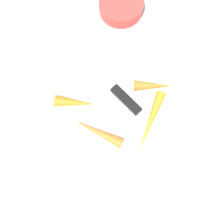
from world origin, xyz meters
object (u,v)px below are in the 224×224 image
object	(u,v)px
small_bowl	(121,6)
carrot_long	(97,132)
carrot_short	(154,86)
knife	(122,96)
cutting_board	(112,113)
carrot_longest	(150,122)
carrot_shortest	(75,103)

from	to	relation	value
small_bowl	carrot_long	bearing A→B (deg)	7.62
carrot_short	knife	bearing A→B (deg)	-162.09
cutting_board	small_bowl	xyz separation A→B (m)	(-0.29, -0.06, 0.01)
carrot_longest	carrot_long	distance (m)	0.13
knife	carrot_shortest	distance (m)	0.12
carrot_longest	carrot_short	bearing A→B (deg)	-165.21
cutting_board	carrot_long	size ratio (longest dim) A/B	2.82
knife	carrot_long	distance (m)	0.11
carrot_shortest	carrot_longest	bearing A→B (deg)	-9.28
carrot_longest	small_bowl	world-z (taller)	same
knife	small_bowl	bearing A→B (deg)	-43.57
cutting_board	carrot_short	world-z (taller)	carrot_short
carrot_shortest	carrot_short	distance (m)	0.20
carrot_shortest	carrot_short	size ratio (longest dim) A/B	0.98
cutting_board	small_bowl	world-z (taller)	small_bowl
carrot_long	carrot_shortest	bearing A→B (deg)	-26.60
carrot_shortest	knife	bearing A→B (deg)	15.29
cutting_board	knife	world-z (taller)	knife
knife	carrot_long	size ratio (longest dim) A/B	1.44
knife	carrot_longest	size ratio (longest dim) A/B	1.19
carrot_shortest	small_bowl	world-z (taller)	carrot_shortest
knife	cutting_board	bearing A→B (deg)	103.45
small_bowl	carrot_longest	bearing A→B (deg)	28.67
carrot_longest	small_bowl	bearing A→B (deg)	-146.38
carrot_longest	carrot_shortest	bearing A→B (deg)	-82.74
knife	carrot_short	world-z (taller)	carrot_short
cutting_board	carrot_short	bearing A→B (deg)	138.89
carrot_short	carrot_shortest	bearing A→B (deg)	-166.77
cutting_board	carrot_longest	xyz separation A→B (m)	(0.00, 0.09, 0.02)
knife	carrot_shortest	world-z (taller)	carrot_shortest
carrot_longest	carrot_shortest	xyz separation A→B (m)	(0.01, -0.18, 0.00)
cutting_board	carrot_long	bearing A→B (deg)	-16.37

